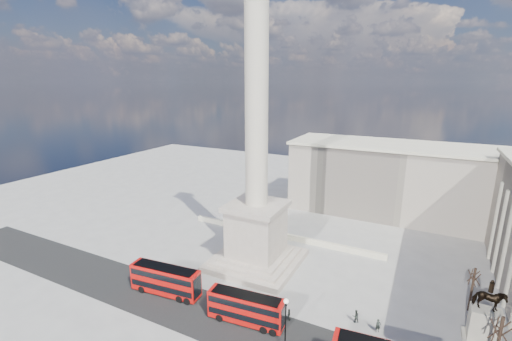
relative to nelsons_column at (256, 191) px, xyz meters
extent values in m
plane|color=#9E9D96|center=(0.00, -5.00, -12.92)|extent=(180.00, 180.00, 0.00)
cube|color=black|center=(5.00, -15.00, -12.91)|extent=(120.00, 9.00, 0.01)
cube|color=#B4A696|center=(0.00, 0.00, -12.42)|extent=(14.00, 14.00, 1.00)
cube|color=#B4A696|center=(0.00, 0.00, -11.67)|extent=(12.00, 12.00, 0.50)
cube|color=#B4A696|center=(0.00, 0.00, -11.17)|extent=(10.00, 10.00, 0.50)
cube|color=#B4A696|center=(0.00, 0.00, -6.92)|extent=(8.00, 8.00, 8.00)
cube|color=#B4A696|center=(0.00, 0.00, -2.52)|extent=(9.00, 9.00, 0.80)
cylinder|color=beige|center=(0.00, 0.00, 14.88)|extent=(3.60, 3.60, 34.00)
cube|color=beige|center=(0.00, 11.00, -12.37)|extent=(40.00, 0.60, 1.10)
cube|color=beige|center=(20.00, 35.00, -4.92)|extent=(50.00, 16.00, 16.00)
cube|color=beige|center=(20.00, 35.00, 3.38)|extent=(51.00, 17.00, 0.60)
cube|color=#BC0D09|center=(-7.86, -13.83, -10.62)|extent=(10.81, 3.45, 3.91)
cube|color=black|center=(-7.86, -13.83, -11.32)|extent=(10.39, 3.47, 0.87)
cube|color=black|center=(-7.86, -13.83, -9.59)|extent=(10.39, 3.47, 0.87)
cube|color=black|center=(-7.86, -13.83, -8.64)|extent=(9.73, 3.11, 0.06)
cylinder|color=black|center=(-11.35, -14.18, -12.39)|extent=(1.31, 2.63, 1.06)
cylinder|color=black|center=(-4.90, -13.54, -12.39)|extent=(1.31, 2.63, 1.06)
cylinder|color=black|center=(-3.63, -13.41, -12.39)|extent=(1.31, 2.63, 1.06)
cube|color=#BC0D09|center=(5.57, -14.04, -10.76)|extent=(10.15, 3.19, 3.68)
cube|color=black|center=(5.57, -14.04, -11.42)|extent=(9.76, 3.22, 0.82)
cube|color=black|center=(5.57, -14.04, -9.79)|extent=(9.76, 3.22, 0.82)
cube|color=black|center=(5.57, -14.04, -8.90)|extent=(9.14, 2.87, 0.05)
cylinder|color=black|center=(2.29, -14.35, -12.42)|extent=(1.22, 2.47, 1.00)
cylinder|color=black|center=(8.35, -13.78, -12.42)|extent=(1.22, 2.47, 1.00)
cylinder|color=black|center=(9.54, -13.66, -12.42)|extent=(1.22, 2.47, 1.00)
cylinder|color=black|center=(11.72, -15.87, -9.91)|extent=(0.16, 0.16, 6.02)
cylinder|color=black|center=(11.72, -15.87, -7.00)|extent=(0.30, 0.30, 0.30)
sphere|color=silver|center=(11.72, -15.87, -6.64)|extent=(0.56, 0.56, 0.56)
cube|color=beige|center=(32.29, -4.46, -12.67)|extent=(4.02, 3.02, 0.50)
cube|color=beige|center=(32.29, -4.46, -10.70)|extent=(3.22, 2.21, 4.43)
imported|color=black|center=(32.29, -4.46, -7.13)|extent=(3.24, 1.52, 2.72)
cylinder|color=black|center=(32.29, -4.46, -5.48)|extent=(0.50, 0.50, 1.21)
sphere|color=black|center=(32.29, -4.46, -4.73)|extent=(0.36, 0.36, 0.36)
cylinder|color=#332319|center=(31.45, 1.74, -9.72)|extent=(0.30, 0.30, 6.40)
imported|color=black|center=(20.99, -8.15, -12.05)|extent=(0.75, 0.65, 1.72)
imported|color=black|center=(18.15, -7.57, -12.04)|extent=(1.07, 1.01, 1.75)
imported|color=black|center=(10.33, -11.11, -12.10)|extent=(0.50, 0.99, 1.63)
camera|label=1|loc=(23.79, -47.28, 17.20)|focal=24.00mm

